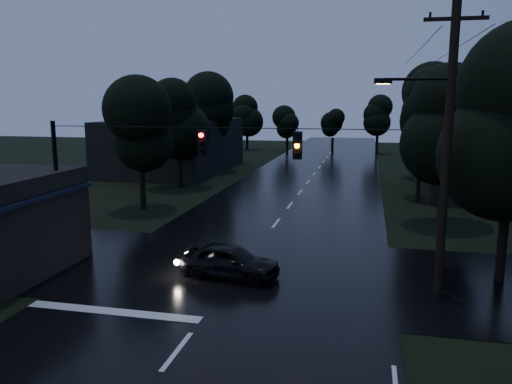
% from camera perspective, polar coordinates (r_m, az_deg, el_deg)
% --- Properties ---
extents(main_road, '(12.00, 120.00, 0.02)m').
position_cam_1_polar(main_road, '(37.80, 5.06, -0.06)').
color(main_road, black).
rests_on(main_road, ground).
extents(cross_street, '(60.00, 9.00, 0.02)m').
position_cam_1_polar(cross_street, '(20.62, -1.76, -8.84)').
color(cross_street, black).
rests_on(cross_street, ground).
extents(building_far_right, '(10.00, 14.00, 4.40)m').
position_cam_1_polar(building_far_right, '(42.11, 25.14, 3.09)').
color(building_far_right, black).
rests_on(building_far_right, ground).
extents(building_far_left, '(10.00, 16.00, 5.00)m').
position_cam_1_polar(building_far_left, '(50.71, -9.26, 5.32)').
color(building_far_left, black).
rests_on(building_far_left, ground).
extents(utility_pole_main, '(3.50, 0.30, 10.00)m').
position_cam_1_polar(utility_pole_main, '(18.10, 20.72, 4.89)').
color(utility_pole_main, black).
rests_on(utility_pole_main, ground).
extents(utility_pole_far, '(2.00, 0.30, 7.50)m').
position_cam_1_polar(utility_pole_far, '(35.15, 18.29, 5.07)').
color(utility_pole_far, black).
rests_on(utility_pole_far, ground).
extents(anchor_pole_left, '(0.18, 0.18, 6.00)m').
position_cam_1_polar(anchor_pole_left, '(22.06, -21.71, -0.25)').
color(anchor_pole_left, black).
rests_on(anchor_pole_left, ground).
extents(span_signals, '(15.00, 0.37, 1.12)m').
position_cam_1_polar(span_signals, '(18.44, -0.95, 5.59)').
color(span_signals, black).
rests_on(span_signals, ground).
extents(tree_left_a, '(3.92, 3.92, 8.26)m').
position_cam_1_polar(tree_left_a, '(32.07, -13.10, 7.31)').
color(tree_left_a, black).
rests_on(tree_left_a, ground).
extents(tree_left_b, '(4.20, 4.20, 8.85)m').
position_cam_1_polar(tree_left_b, '(39.63, -8.86, 8.51)').
color(tree_left_b, black).
rests_on(tree_left_b, ground).
extents(tree_left_c, '(4.48, 4.48, 9.44)m').
position_cam_1_polar(tree_left_c, '(49.24, -5.22, 9.34)').
color(tree_left_c, black).
rests_on(tree_left_c, ground).
extents(tree_right_a, '(4.20, 4.20, 8.85)m').
position_cam_1_polar(tree_right_a, '(29.18, 20.96, 7.38)').
color(tree_right_a, black).
rests_on(tree_right_a, ground).
extents(tree_right_b, '(4.48, 4.48, 9.44)m').
position_cam_1_polar(tree_right_b, '(37.17, 20.20, 8.48)').
color(tree_right_b, black).
rests_on(tree_right_b, ground).
extents(tree_right_c, '(4.76, 4.76, 10.03)m').
position_cam_1_polar(tree_right_c, '(47.17, 19.42, 9.23)').
color(tree_right_c, black).
rests_on(tree_right_c, ground).
extents(car, '(4.09, 2.08, 1.34)m').
position_cam_1_polar(car, '(19.54, -3.03, -7.88)').
color(car, black).
rests_on(car, ground).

